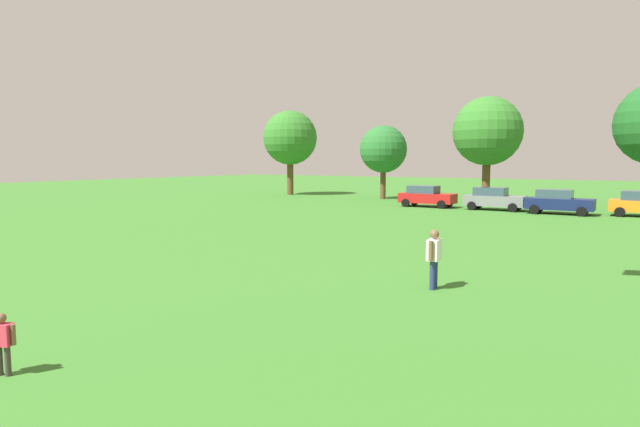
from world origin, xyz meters
TOP-DOWN VIEW (x-y plane):
  - ground_plane at (0.00, 30.00)m, footprint 160.00×160.00m
  - child_kite_flyer at (1.74, 4.71)m, footprint 0.49×0.32m
  - adult_bystander at (5.75, 14.49)m, footprint 0.36×0.81m
  - parked_car_red_0 at (-4.27, 39.93)m, footprint 4.30×2.02m
  - parked_car_gray_1 at (0.94, 40.04)m, footprint 4.30×2.02m
  - parked_car_navy_2 at (5.44, 39.40)m, footprint 4.30×2.02m
  - tree_far_left at (-22.19, 46.42)m, footprint 5.75×5.75m
  - tree_left at (-10.95, 45.92)m, footprint 4.48×4.48m
  - tree_right at (-1.23, 45.81)m, footprint 5.80×5.80m

SIDE VIEW (x-z plane):
  - ground_plane at x=0.00m, z-range 0.00..0.00m
  - child_kite_flyer at x=1.74m, z-range 0.10..1.19m
  - parked_car_red_0 at x=-4.27m, z-range 0.02..1.70m
  - parked_car_gray_1 at x=0.94m, z-range 0.02..1.70m
  - parked_car_navy_2 at x=5.44m, z-range 0.02..1.70m
  - adult_bystander at x=5.75m, z-range 0.16..1.87m
  - tree_left at x=-10.95m, z-range 1.22..8.20m
  - tree_far_left at x=-22.19m, z-range 1.57..10.54m
  - tree_right at x=-1.23m, z-range 1.58..10.63m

